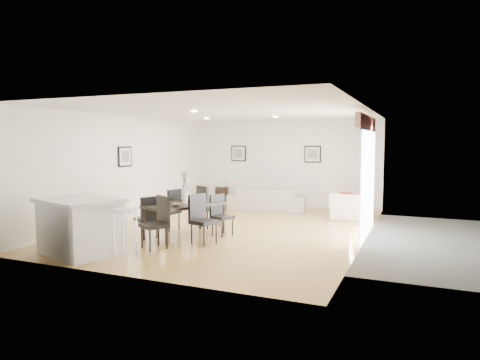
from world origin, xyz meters
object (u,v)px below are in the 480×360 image
at_px(dining_table, 185,207).
at_px(dining_chair_wfar, 171,207).
at_px(side_table, 222,195).
at_px(dining_chair_efar, 220,212).
at_px(bar_stool, 125,216).
at_px(armchair, 351,206).
at_px(coffee_table, 270,201).
at_px(dining_chair_enear, 201,216).
at_px(dining_chair_foot, 206,204).
at_px(dining_chair_wnear, 148,215).
at_px(kitchen_island, 80,226).
at_px(sofa, 267,199).
at_px(dining_chair_head, 158,219).

xyz_separation_m(dining_table, dining_chair_wfar, (-0.60, 0.41, -0.11)).
bearing_deg(side_table, dining_chair_wfar, -79.17).
relative_size(dining_chair_efar, bar_stool, 1.00).
relative_size(dining_chair_efar, side_table, 1.63).
bearing_deg(dining_chair_efar, armchair, -14.19).
bearing_deg(coffee_table, dining_chair_enear, -73.89).
relative_size(dining_chair_foot, coffee_table, 1.03).
bearing_deg(dining_chair_wfar, dining_chair_wnear, 8.60).
bearing_deg(bar_stool, kitchen_island, 180.00).
bearing_deg(dining_chair_foot, dining_chair_enear, 142.21).
relative_size(dining_chair_wfar, dining_chair_enear, 0.97).
distance_m(armchair, dining_chair_wnear, 5.35).
xyz_separation_m(dining_table, dining_chair_foot, (-0.04, 1.07, -0.09)).
xyz_separation_m(sofa, side_table, (-1.89, 0.88, -0.06)).
xyz_separation_m(dining_chair_efar, bar_stool, (-0.64, -2.43, 0.27)).
distance_m(dining_chair_wnear, dining_chair_head, 0.89).
relative_size(dining_chair_wfar, side_table, 1.77).
bearing_deg(kitchen_island, dining_chair_enear, 60.92).
bearing_deg(dining_chair_wnear, dining_chair_efar, 156.53).
height_order(armchair, dining_chair_head, dining_chair_head).
relative_size(dining_table, dining_chair_efar, 2.15).
height_order(dining_chair_wnear, dining_chair_foot, dining_chair_foot).
distance_m(armchair, dining_chair_wfar, 4.72).
bearing_deg(kitchen_island, dining_chair_foot, 89.09).
distance_m(dining_table, dining_chair_enear, 0.73).
bearing_deg(sofa, side_table, -37.07).
height_order(dining_chair_wfar, coffee_table, dining_chair_wfar).
distance_m(dining_chair_head, dining_chair_foot, 2.13).
bearing_deg(armchair, dining_table, 44.34).
bearing_deg(dining_chair_efar, coffee_table, 27.26).
bearing_deg(dining_chair_enear, armchair, -13.48).
xyz_separation_m(dining_table, kitchen_island, (-1.02, -1.97, -0.13)).
distance_m(sofa, dining_chair_foot, 3.01).
height_order(dining_chair_head, dining_chair_foot, dining_chair_head).
relative_size(dining_chair_head, side_table, 1.85).
distance_m(dining_chair_foot, kitchen_island, 3.19).
height_order(dining_table, bar_stool, bar_stool).
relative_size(dining_chair_wnear, dining_chair_wfar, 0.93).
relative_size(dining_chair_enear, side_table, 1.82).
relative_size(armchair, dining_chair_enear, 1.11).
bearing_deg(dining_chair_head, dining_chair_wnear, 167.30).
xyz_separation_m(armchair, dining_chair_foot, (-2.98, -2.47, 0.20)).
bearing_deg(dining_chair_enear, dining_chair_wnear, 110.19).
distance_m(dining_chair_enear, dining_chair_efar, 0.86).
xyz_separation_m(sofa, dining_chair_head, (-0.38, -5.10, 0.23)).
bearing_deg(bar_stool, dining_chair_foot, 90.31).
bearing_deg(sofa, dining_chair_wfar, 62.20).
height_order(dining_table, side_table, dining_table).
distance_m(dining_chair_wfar, side_table, 4.59).
bearing_deg(coffee_table, kitchen_island, -88.56).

